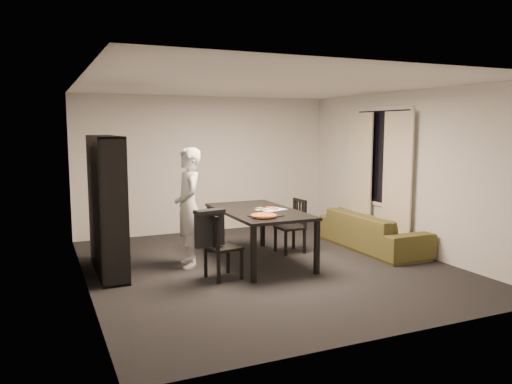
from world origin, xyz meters
name	(u,v)px	position (x,y,z in m)	size (l,w,h in m)	color
room	(267,177)	(0.00, 0.00, 1.30)	(5.01, 5.51, 2.61)	black
window_pane	(382,157)	(2.48, 0.60, 1.50)	(0.02, 1.40, 1.60)	black
window_frame	(382,157)	(2.48, 0.60, 1.50)	(0.03, 1.52, 1.72)	white
curtain_left	(397,180)	(2.40, 0.08, 1.15)	(0.03, 0.70, 2.25)	beige
curtain_right	(360,175)	(2.40, 1.12, 1.15)	(0.03, 0.70, 2.25)	beige
bookshelf	(107,205)	(-2.16, 0.60, 0.95)	(0.35, 1.50, 1.90)	black
dining_table	(259,215)	(-0.02, 0.24, 0.72)	(1.05, 1.90, 0.79)	black
chair_left	(218,242)	(-0.87, -0.33, 0.50)	(0.48, 0.48, 0.88)	black
chair_right	(294,222)	(0.76, 0.57, 0.49)	(0.42, 0.42, 0.86)	black
draped_jacket	(210,227)	(-0.99, -0.35, 0.73)	(0.42, 0.24, 0.49)	black
person	(189,208)	(-1.04, 0.45, 0.86)	(0.63, 0.41, 1.73)	white
baking_tray	(266,216)	(-0.14, -0.28, 0.80)	(0.40, 0.32, 0.01)	black
pepperoni_pizza	(264,215)	(-0.21, -0.34, 0.82)	(0.35, 0.35, 0.03)	#AC6331
kitchen_towel	(271,210)	(0.16, 0.18, 0.79)	(0.40, 0.30, 0.01)	white
pizza_slices	(267,208)	(0.11, 0.24, 0.81)	(0.37, 0.31, 0.01)	#B87139
sofa	(373,231)	(2.05, 0.22, 0.30)	(2.09, 0.82, 0.61)	#413B1A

